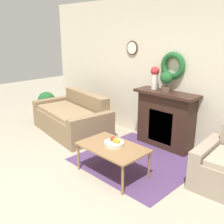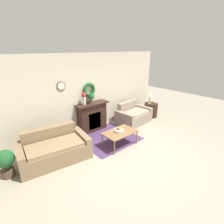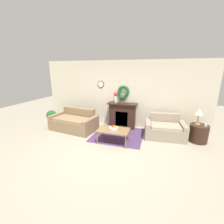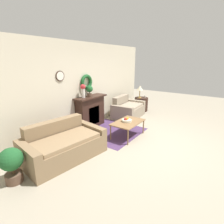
% 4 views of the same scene
% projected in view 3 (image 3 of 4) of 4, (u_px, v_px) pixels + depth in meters
% --- Properties ---
extents(ground_plane, '(16.00, 16.00, 0.00)m').
position_uv_depth(ground_plane, '(101.00, 155.00, 4.25)').
color(ground_plane, '#9E937F').
extents(floor_rug, '(1.80, 1.74, 0.01)m').
position_uv_depth(floor_rug, '(118.00, 135.00, 5.56)').
color(floor_rug, '#4C335B').
rests_on(floor_rug, ground_plane).
extents(wall_back, '(6.80, 0.17, 2.70)m').
position_uv_depth(wall_back, '(122.00, 94.00, 6.14)').
color(wall_back, beige).
rests_on(wall_back, ground_plane).
extents(fireplace, '(1.19, 0.41, 1.04)m').
position_uv_depth(fireplace, '(122.00, 115.00, 6.15)').
color(fireplace, '#331E16').
rests_on(fireplace, ground_plane).
extents(couch_left, '(1.90, 1.21, 0.81)m').
position_uv_depth(couch_left, '(74.00, 122.00, 6.00)').
color(couch_left, '#846B4C').
rests_on(couch_left, ground_plane).
extents(loveseat_right, '(1.42, 1.00, 0.80)m').
position_uv_depth(loveseat_right, '(165.00, 129.00, 5.32)').
color(loveseat_right, gray).
rests_on(loveseat_right, ground_plane).
extents(coffee_table, '(1.01, 0.64, 0.46)m').
position_uv_depth(coffee_table, '(113.00, 131.00, 4.88)').
color(coffee_table, olive).
rests_on(coffee_table, ground_plane).
extents(fruit_bowl, '(0.29, 0.29, 0.12)m').
position_uv_depth(fruit_bowl, '(114.00, 128.00, 4.89)').
color(fruit_bowl, beige).
rests_on(fruit_bowl, coffee_table).
extents(side_table_by_loveseat, '(0.58, 0.58, 0.58)m').
position_uv_depth(side_table_by_loveseat, '(199.00, 133.00, 4.97)').
color(side_table_by_loveseat, '#331E16').
rests_on(side_table_by_loveseat, ground_plane).
extents(table_lamp, '(0.27, 0.27, 0.53)m').
position_uv_depth(table_lamp, '(199.00, 113.00, 4.85)').
color(table_lamp, '#B28E42').
rests_on(table_lamp, side_table_by_loveseat).
extents(mug, '(0.08, 0.08, 0.09)m').
position_uv_depth(mug, '(206.00, 125.00, 4.74)').
color(mug, silver).
rests_on(mug, side_table_by_loveseat).
extents(vase_on_mantel_left, '(0.16, 0.16, 0.42)m').
position_uv_depth(vase_on_mantel_left, '(116.00, 97.00, 6.03)').
color(vase_on_mantel_left, silver).
rests_on(vase_on_mantel_left, fireplace).
extents(potted_plant_on_mantel, '(0.22, 0.22, 0.35)m').
position_uv_depth(potted_plant_on_mantel, '(122.00, 98.00, 5.95)').
color(potted_plant_on_mantel, brown).
rests_on(potted_plant_on_mantel, fireplace).
extents(potted_plant_floor_by_couch, '(0.42, 0.42, 0.68)m').
position_uv_depth(potted_plant_floor_by_couch, '(52.00, 117.00, 6.35)').
color(potted_plant_floor_by_couch, brown).
rests_on(potted_plant_floor_by_couch, ground_plane).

